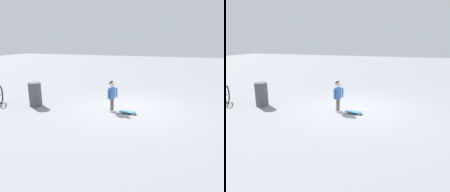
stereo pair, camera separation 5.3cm
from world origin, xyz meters
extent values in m
plane|color=gray|center=(0.00, 0.00, 0.00)|extent=(50.00, 50.00, 0.00)
cylinder|color=brown|center=(-0.49, -0.49, 0.24)|extent=(0.08, 0.08, 0.42)
cube|color=white|center=(-0.46, -0.49, 0.03)|extent=(0.16, 0.09, 0.05)
cylinder|color=brown|center=(-0.50, -0.60, 0.24)|extent=(0.08, 0.08, 0.42)
cube|color=white|center=(-0.47, -0.60, 0.03)|extent=(0.16, 0.09, 0.05)
cube|color=#386BB7|center=(-0.50, -0.55, 0.65)|extent=(0.16, 0.25, 0.40)
cylinder|color=#386BB7|center=(-0.39, -0.40, 0.65)|extent=(0.06, 0.06, 0.32)
cylinder|color=#386BB7|center=(-0.57, -0.70, 0.65)|extent=(0.06, 0.06, 0.32)
sphere|color=beige|center=(-0.50, -0.55, 0.96)|extent=(0.17, 0.17, 0.17)
sphere|color=black|center=(-0.51, -0.55, 0.98)|extent=(0.16, 0.16, 0.16)
cube|color=teal|center=(0.05, -0.59, 0.07)|extent=(0.56, 0.20, 0.02)
cube|color=#B7B7BC|center=(0.25, -0.59, 0.05)|extent=(0.03, 0.11, 0.02)
cube|color=#B7B7BC|center=(-0.14, -0.59, 0.05)|extent=(0.03, 0.11, 0.02)
cylinder|color=beige|center=(0.25, -0.51, 0.03)|extent=(0.06, 0.03, 0.06)
cylinder|color=beige|center=(0.25, -0.66, 0.03)|extent=(0.06, 0.03, 0.06)
cylinder|color=beige|center=(-0.14, -0.52, 0.03)|extent=(0.06, 0.03, 0.06)
cylinder|color=beige|center=(-0.14, -0.67, 0.03)|extent=(0.06, 0.03, 0.06)
torus|color=black|center=(-4.79, -1.02, 0.36)|extent=(0.43, 0.62, 0.71)
cylinder|color=#B7B7BC|center=(-4.79, -1.02, 0.36)|extent=(0.08, 0.08, 0.06)
cylinder|color=#4C4C51|center=(-3.38, -0.80, 0.43)|extent=(0.45, 0.45, 0.87)
camera|label=1|loc=(1.80, -7.30, 2.39)|focal=35.37mm
camera|label=2|loc=(1.85, -7.28, 2.39)|focal=35.37mm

